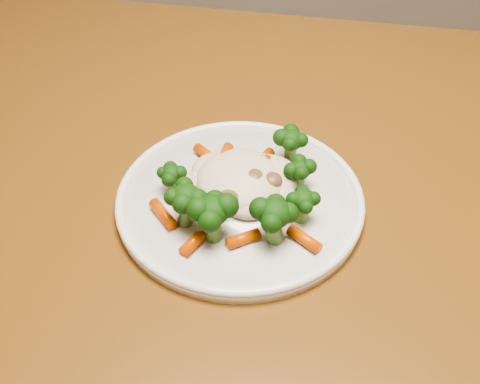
{
  "coord_description": "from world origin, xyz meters",
  "views": [
    {
      "loc": [
        0.1,
        -0.22,
        1.21
      ],
      "look_at": [
        0.08,
        0.24,
        0.77
      ],
      "focal_mm": 45.0,
      "sensor_mm": 36.0,
      "label": 1
    }
  ],
  "objects": [
    {
      "name": "meal",
      "position": [
        0.08,
        0.24,
        0.78
      ],
      "size": [
        0.18,
        0.18,
        0.05
      ],
      "color": "beige",
      "rests_on": "plate"
    },
    {
      "name": "dining_table",
      "position": [
        0.05,
        0.3,
        0.65
      ],
      "size": [
        1.28,
        0.94,
        0.75
      ],
      "rotation": [
        0.0,
        0.0,
        -0.13
      ],
      "color": "brown",
      "rests_on": "ground"
    },
    {
      "name": "plate",
      "position": [
        0.08,
        0.24,
        0.76
      ],
      "size": [
        0.26,
        0.26,
        0.01
      ],
      "primitive_type": "cylinder",
      "color": "white",
      "rests_on": "dining_table"
    }
  ]
}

